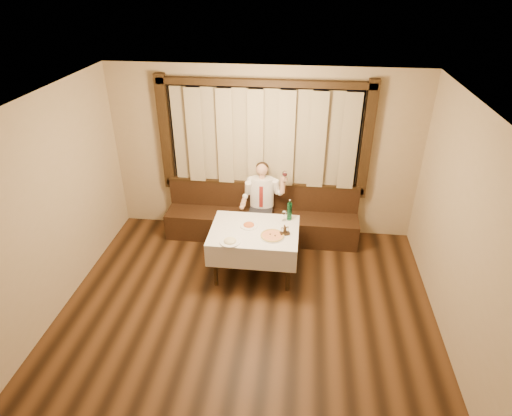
# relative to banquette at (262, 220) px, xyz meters

# --- Properties ---
(room) EXTENTS (5.01, 6.01, 2.81)m
(room) POSITION_rel_banquette_xyz_m (-0.00, -1.75, 1.19)
(room) COLOR black
(room) RESTS_ON ground
(banquette) EXTENTS (3.20, 0.61, 0.94)m
(banquette) POSITION_rel_banquette_xyz_m (0.00, 0.00, 0.00)
(banquette) COLOR black
(banquette) RESTS_ON ground
(dining_table) EXTENTS (1.27, 0.97, 0.76)m
(dining_table) POSITION_rel_banquette_xyz_m (0.00, -1.02, 0.34)
(dining_table) COLOR black
(dining_table) RESTS_ON ground
(pizza) EXTENTS (0.35, 0.35, 0.04)m
(pizza) POSITION_rel_banquette_xyz_m (0.27, -1.18, 0.46)
(pizza) COLOR white
(pizza) RESTS_ON dining_table
(pasta_red) EXTENTS (0.26, 0.26, 0.09)m
(pasta_red) POSITION_rel_banquette_xyz_m (-0.09, -0.94, 0.48)
(pasta_red) COLOR white
(pasta_red) RESTS_ON dining_table
(pasta_cream) EXTENTS (0.29, 0.29, 0.10)m
(pasta_cream) POSITION_rel_banquette_xyz_m (-0.29, -1.39, 0.49)
(pasta_cream) COLOR white
(pasta_cream) RESTS_ON dining_table
(green_bottle) EXTENTS (0.07, 0.07, 0.34)m
(green_bottle) POSITION_rel_banquette_xyz_m (0.48, -0.68, 0.59)
(green_bottle) COLOR #11532D
(green_bottle) RESTS_ON dining_table
(table_wine_glass) EXTENTS (0.07, 0.07, 0.17)m
(table_wine_glass) POSITION_rel_banquette_xyz_m (0.41, -0.72, 0.57)
(table_wine_glass) COLOR white
(table_wine_glass) RESTS_ON dining_table
(cruet_caddy) EXTENTS (0.15, 0.11, 0.14)m
(cruet_caddy) POSITION_rel_banquette_xyz_m (0.44, -1.11, 0.50)
(cruet_caddy) COLOR black
(cruet_caddy) RESTS_ON dining_table
(seated_man) EXTENTS (0.73, 0.55, 1.36)m
(seated_man) POSITION_rel_banquette_xyz_m (0.01, -0.09, 0.49)
(seated_man) COLOR black
(seated_man) RESTS_ON ground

